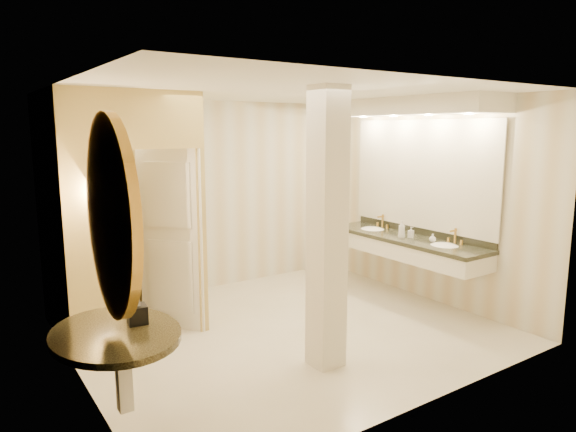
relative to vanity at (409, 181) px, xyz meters
The scene contains 16 objects.
floor 2.56m from the vanity, behind, with size 4.50×4.50×0.00m, color silver.
ceiling 2.25m from the vanity, behind, with size 4.50×4.50×0.00m, color white.
wall_back 2.81m from the vanity, 135.04° to the left, with size 4.50×0.02×2.70m, color beige.
wall_front 2.84m from the vanity, 134.37° to the right, with size 4.50×0.02×2.70m, color beige.
wall_left 4.24m from the vanity, behind, with size 0.02×4.00×2.70m, color beige.
wall_right 0.39m from the vanity, ahead, with size 0.02×4.00×2.70m, color beige.
toilet_closet 3.26m from the vanity, 163.20° to the left, with size 1.50×1.55×2.70m.
wall_sconce 3.93m from the vanity, behind, with size 0.14×0.14×0.42m.
vanity is the anchor object (origin of this frame).
console_shelf 4.35m from the vanity, 164.94° to the right, with size 1.11×1.11×2.01m.
pillar 2.36m from the vanity, 156.08° to the right, with size 0.29×0.29×2.70m, color silver.
tissue_box 4.22m from the vanity, 165.14° to the right, with size 0.14×0.14×0.14m, color black.
toilet 3.85m from the vanity, 154.67° to the left, with size 0.44×0.77×0.78m, color white.
soap_bottle_a 0.69m from the vanity, 108.30° to the right, with size 0.07×0.07×0.15m, color beige.
soap_bottle_b 0.82m from the vanity, 90.78° to the right, with size 0.08×0.08×0.11m, color silver.
soap_bottle_c 0.65m from the vanity, 166.14° to the right, with size 0.09×0.09×0.23m, color #C6B28C.
Camera 1 is at (-3.16, -4.68, 2.30)m, focal length 32.00 mm.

